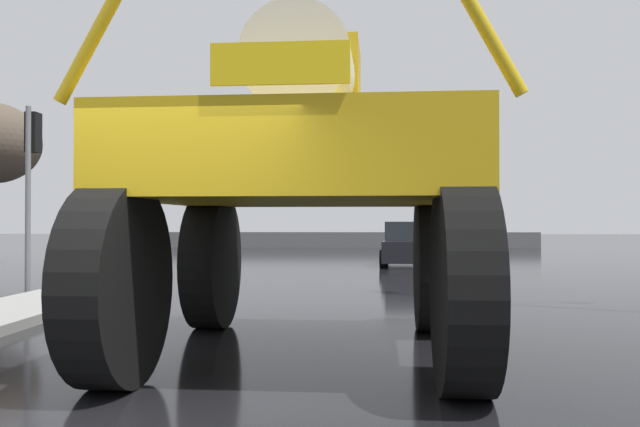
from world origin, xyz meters
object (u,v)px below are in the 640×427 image
object	(u,v)px
sedan_ahead	(409,245)
traffic_signal_near_left	(32,158)
oversize_sprayer	(307,184)
traffic_signal_near_right	(454,159)

from	to	relation	value
sedan_ahead	traffic_signal_near_left	xyz separation A→B (m)	(-8.70, -9.52, 2.14)
oversize_sprayer	traffic_signal_near_left	world-z (taller)	oversize_sprayer
oversize_sprayer	traffic_signal_near_right	world-z (taller)	oversize_sprayer
sedan_ahead	traffic_signal_near_right	xyz separation A→B (m)	(0.07, -9.52, 2.08)
traffic_signal_near_left	traffic_signal_near_right	size ratio (longest dim) A/B	1.02
sedan_ahead	traffic_signal_near_right	bearing A→B (deg)	-174.08
sedan_ahead	traffic_signal_near_left	bearing A→B (deg)	143.11
traffic_signal_near_left	traffic_signal_near_right	bearing A→B (deg)	0.01
sedan_ahead	traffic_signal_near_left	world-z (taller)	traffic_signal_near_left
traffic_signal_near_right	oversize_sprayer	bearing A→B (deg)	-113.61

